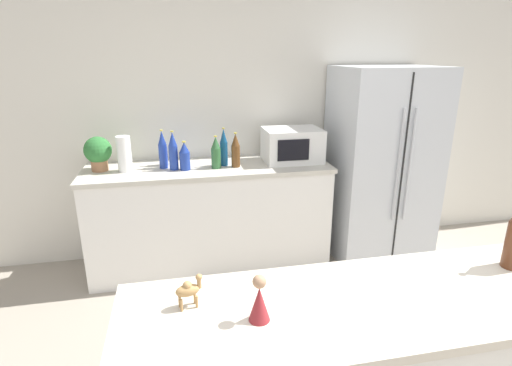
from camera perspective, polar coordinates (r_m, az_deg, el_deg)
The scene contains 15 objects.
wall_back at distance 3.64m, azimuth 0.76°, elevation 9.98°, with size 8.00×0.06×2.55m.
back_counter at distance 3.47m, azimuth -6.52°, elevation -4.71°, with size 2.01×0.63×0.90m.
refrigerator at distance 3.72m, azimuth 17.41°, elevation 2.53°, with size 0.85×0.71×1.69m.
potted_plant at distance 3.36m, azimuth -21.64°, elevation 4.14°, with size 0.21×0.21×0.27m.
paper_towel_roll at distance 3.28m, azimuth -18.31°, elevation 3.96°, with size 0.11×0.11×0.28m.
microwave at distance 3.43m, azimuth 5.19°, elevation 5.44°, with size 0.48×0.37×0.28m.
back_bottle_0 at distance 3.29m, azimuth -4.62°, elevation 5.06°, with size 0.06×0.06×0.31m.
back_bottle_1 at distance 3.25m, azimuth -2.93°, elevation 4.64°, with size 0.07×0.07×0.28m.
back_bottle_2 at distance 3.21m, azimuth -10.16°, elevation 3.77°, with size 0.08×0.08×0.23m.
back_bottle_3 at distance 3.37m, azimuth -13.09°, elevation 4.42°, with size 0.07×0.07×0.25m.
back_bottle_4 at distance 3.29m, azimuth -13.19°, elevation 4.61°, with size 0.07×0.07×0.31m.
back_bottle_5 at distance 3.22m, azimuth -5.75°, elevation 4.31°, with size 0.08×0.08×0.26m.
back_bottle_6 at distance 3.22m, azimuth -11.75°, elevation 4.46°, with size 0.07×0.07×0.31m.
camel_figurine at distance 1.47m, azimuth -9.58°, elevation -14.75°, with size 0.10×0.06×0.12m.
wise_man_figurine_blue at distance 1.39m, azimuth 0.48°, elevation -16.51°, with size 0.07×0.07×0.17m.
Camera 1 is at (-0.77, -0.79, 1.80)m, focal length 28.00 mm.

